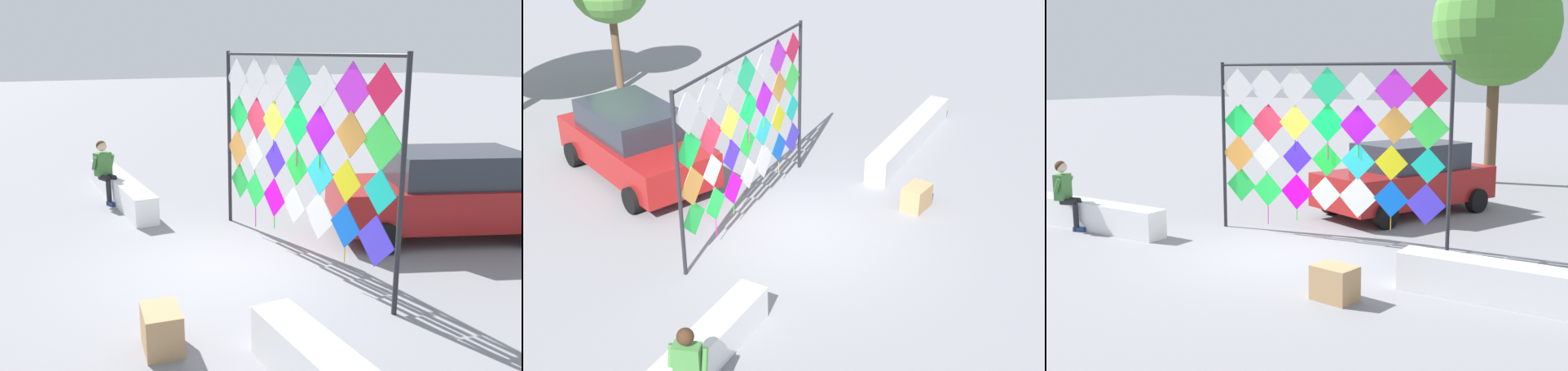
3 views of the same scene
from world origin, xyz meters
TOP-DOWN VIEW (x-y plane):
  - ground at (0.00, 0.00)m, footprint 120.00×120.00m
  - plaza_ledge_right at (4.77, -0.42)m, footprint 4.50×0.48m
  - kite_display_rack at (0.15, 1.31)m, footprint 4.79×0.30m
  - seated_vendor at (-4.69, -0.75)m, footprint 0.66×0.56m
  - parked_car at (0.46, 4.41)m, footprint 3.19×4.49m
  - cardboard_box_large at (1.99, -1.54)m, footprint 0.66×0.51m

SIDE VIEW (x-z plane):
  - ground at x=0.00m, z-range 0.00..0.00m
  - cardboard_box_large at x=1.99m, z-range 0.00..0.50m
  - plaza_ledge_right at x=4.77m, z-range 0.00..0.57m
  - parked_car at x=0.46m, z-range 0.01..1.61m
  - seated_vendor at x=-4.69m, z-range 0.12..1.53m
  - kite_display_rack at x=0.15m, z-range 0.33..3.69m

